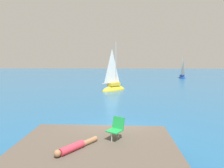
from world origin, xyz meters
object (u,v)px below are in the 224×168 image
at_px(sailboat_near, 114,88).
at_px(person_sunbather, 75,147).
at_px(beach_chair, 116,127).
at_px(sailboat_far, 182,77).

distance_m(sailboat_near, person_sunbather, 18.86).
xyz_separation_m(sailboat_near, person_sunbather, (-0.94, -18.82, 0.66)).
height_order(sailboat_near, beach_chair, sailboat_near).
xyz_separation_m(sailboat_far, person_sunbather, (-15.11, -36.13, 0.76)).
bearing_deg(person_sunbather, sailboat_far, 15.63).
distance_m(sailboat_near, sailboat_far, 22.37).
relative_size(sailboat_near, sailboat_far, 1.38).
distance_m(sailboat_near, beach_chair, 17.90).
bearing_deg(sailboat_far, sailboat_near, 130.86).
bearing_deg(sailboat_near, beach_chair, -130.22).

